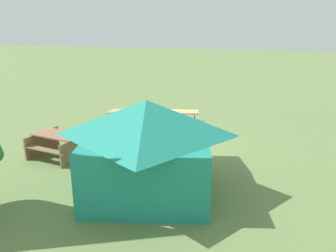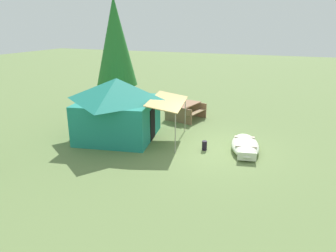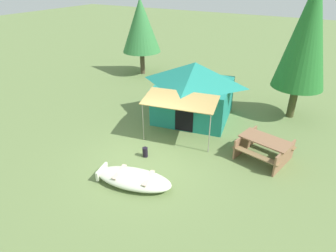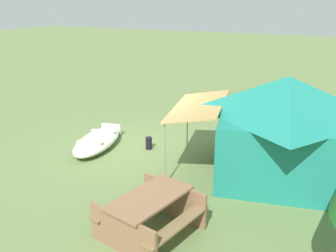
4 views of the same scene
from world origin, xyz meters
TOP-DOWN VIEW (x-y plane):
  - ground_plane at (0.00, 0.00)m, footprint 80.00×80.00m
  - beached_rowboat at (0.30, -1.38)m, footprint 2.60×1.49m
  - canvas_cabin_tent at (-0.15, 3.86)m, footprint 3.85×4.84m
  - picnic_table at (3.45, 2.07)m, footprint 1.97×1.87m
  - cooler_box at (-0.03, 3.05)m, footprint 0.57×0.53m
  - fuel_can at (-0.24, 0.08)m, footprint 0.25×0.25m

SIDE VIEW (x-z plane):
  - ground_plane at x=0.00m, z-range 0.00..0.00m
  - cooler_box at x=-0.03m, z-range 0.00..0.37m
  - fuel_can at x=-0.24m, z-range 0.00..0.37m
  - beached_rowboat at x=0.30m, z-range 0.01..0.41m
  - picnic_table at x=3.45m, z-range 0.10..0.89m
  - canvas_cabin_tent at x=-0.15m, z-range 0.05..2.58m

